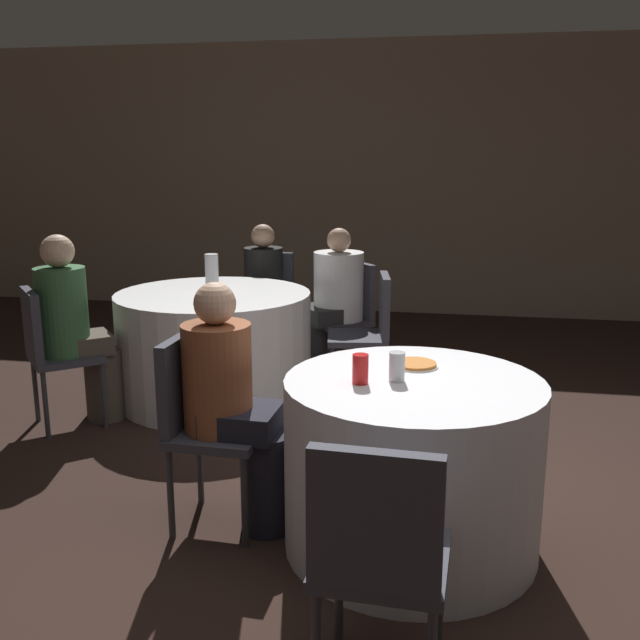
{
  "coord_description": "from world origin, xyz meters",
  "views": [
    {
      "loc": [
        0.07,
        -2.76,
        1.65
      ],
      "look_at": [
        -0.56,
        0.66,
        0.85
      ],
      "focal_mm": 40.0,
      "sensor_mm": 36.0,
      "label": 1
    }
  ],
  "objects": [
    {
      "name": "chair_far_north",
      "position": [
        -1.39,
        2.81,
        0.53
      ],
      "size": [
        0.44,
        0.44,
        0.87
      ],
      "rotation": [
        0.0,
        0.0,
        -3.24
      ],
      "color": "#383842",
      "rests_on": "ground_plane"
    },
    {
      "name": "soda_can_red",
      "position": [
        -0.27,
        -0.01,
        0.81
      ],
      "size": [
        0.07,
        0.07,
        0.12
      ],
      "color": "red",
      "rests_on": "table_near"
    },
    {
      "name": "soda_can_silver",
      "position": [
        -0.13,
        0.05,
        0.81
      ],
      "size": [
        0.07,
        0.07,
        0.12
      ],
      "color": "silver",
      "rests_on": "table_near"
    },
    {
      "name": "person_black_shirt",
      "position": [
        -1.41,
        2.65,
        0.56
      ],
      "size": [
        0.33,
        0.49,
        1.12
      ],
      "rotation": [
        0.0,
        0.0,
        -3.24
      ],
      "color": "black",
      "rests_on": "ground_plane"
    },
    {
      "name": "ground_plane",
      "position": [
        0.0,
        0.0,
        0.0
      ],
      "size": [
        16.0,
        16.0,
        0.0
      ],
      "primitive_type": "plane",
      "color": "black"
    },
    {
      "name": "chair_near_south",
      "position": [
        -0.1,
        -0.88,
        0.53
      ],
      "size": [
        0.42,
        0.42,
        0.87
      ],
      "rotation": [
        0.0,
        0.0,
        -0.05
      ],
      "color": "#383842",
      "rests_on": "ground_plane"
    },
    {
      "name": "person_white_shirt",
      "position": [
        -0.78,
        2.32,
        0.59
      ],
      "size": [
        0.51,
        0.49,
        1.14
      ],
      "rotation": [
        0.0,
        0.0,
        -4.04
      ],
      "color": "#282828",
      "rests_on": "ground_plane"
    },
    {
      "name": "chair_near_west",
      "position": [
        -1.0,
        0.1,
        0.53
      ],
      "size": [
        0.42,
        0.41,
        0.87
      ],
      "rotation": [
        0.0,
        0.0,
        -1.61
      ],
      "color": "#383842",
      "rests_on": "ground_plane"
    },
    {
      "name": "chair_far_southwest",
      "position": [
        -2.3,
        1.05,
        0.53
      ],
      "size": [
        0.56,
        0.56,
        0.87
      ],
      "rotation": [
        0.0,
        0.0,
        -0.85
      ],
      "color": "#383842",
      "rests_on": "ground_plane"
    },
    {
      "name": "bottle_far",
      "position": [
        -1.5,
        1.75,
        0.88
      ],
      "size": [
        0.09,
        0.09,
        0.26
      ],
      "color": "white",
      "rests_on": "table_far"
    },
    {
      "name": "chair_far_northeast",
      "position": [
        -0.66,
        2.42,
        0.53
      ],
      "size": [
        0.56,
        0.56,
        0.87
      ],
      "rotation": [
        0.0,
        0.0,
        -4.04
      ],
      "color": "#383842",
      "rests_on": "ground_plane"
    },
    {
      "name": "pizza_plate_near",
      "position": [
        -0.06,
        0.27,
        0.76
      ],
      "size": [
        0.21,
        0.21,
        0.02
      ],
      "color": "white",
      "rests_on": "table_near"
    },
    {
      "name": "table_far",
      "position": [
        -1.5,
        1.75,
        0.37
      ],
      "size": [
        1.32,
        1.32,
        0.75
      ],
      "color": "white",
      "rests_on": "ground_plane"
    },
    {
      "name": "table_near",
      "position": [
        -0.05,
        0.07,
        0.37
      ],
      "size": [
        1.08,
        1.08,
        0.75
      ],
      "color": "silver",
      "rests_on": "ground_plane"
    },
    {
      "name": "wall_back",
      "position": [
        0.0,
        4.81,
        1.4
      ],
      "size": [
        16.0,
        0.06,
        2.8
      ],
      "color": "gray",
      "rests_on": "ground_plane"
    },
    {
      "name": "chair_far_east",
      "position": [
        -0.44,
        1.92,
        0.53
      ],
      "size": [
        0.46,
        0.46,
        0.87
      ],
      "rotation": [
        0.0,
        0.0,
        -4.56
      ],
      "color": "#383842",
      "rests_on": "ground_plane"
    },
    {
      "name": "person_green_jacket",
      "position": [
        -2.18,
        1.16,
        0.59
      ],
      "size": [
        0.45,
        0.44,
        1.19
      ],
      "rotation": [
        0.0,
        0.0,
        -0.85
      ],
      "color": "#4C4238",
      "rests_on": "ground_plane"
    },
    {
      "name": "person_floral_shirt",
      "position": [
        -0.84,
        0.1,
        0.56
      ],
      "size": [
        0.49,
        0.31,
        1.12
      ],
      "rotation": [
        0.0,
        0.0,
        -1.61
      ],
      "color": "black",
      "rests_on": "ground_plane"
    }
  ]
}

